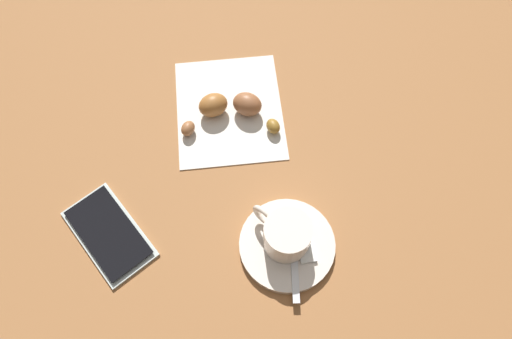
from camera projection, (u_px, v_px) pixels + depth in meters
The scene contains 8 objects.
ground_plane at pixel (262, 165), 0.68m from camera, with size 1.80×1.80×0.00m, color #976238.
saucer at pixel (287, 245), 0.62m from camera, with size 0.13×0.13×0.01m, color beige.
espresso_cup at pixel (286, 234), 0.59m from camera, with size 0.08×0.07×0.05m.
teaspoon at pixel (293, 241), 0.61m from camera, with size 0.12×0.03×0.01m.
sugar_packet at pixel (304, 239), 0.62m from camera, with size 0.06×0.02×0.01m, color white.
napkin at pixel (229, 109), 0.72m from camera, with size 0.19×0.16×0.00m, color silver.
croissant at pixel (230, 108), 0.70m from camera, with size 0.08×0.15×0.04m.
cell_phone at pixel (109, 233), 0.63m from camera, with size 0.15×0.13×0.01m.
Camera 1 is at (-0.29, 0.06, 0.61)m, focal length 32.50 mm.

